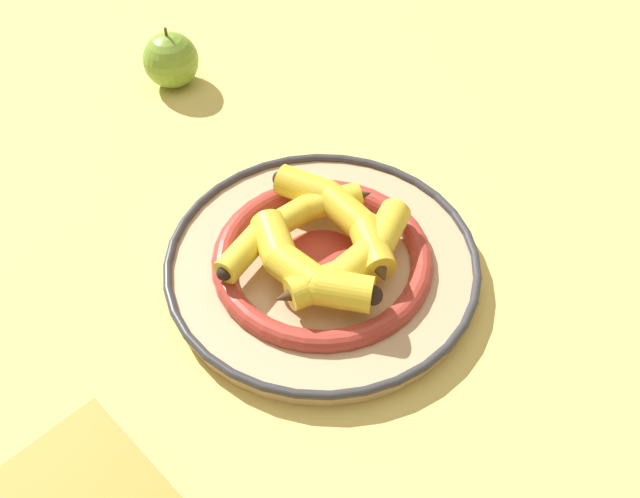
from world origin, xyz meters
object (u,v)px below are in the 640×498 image
Objects in this scene: banana_b at (353,260)px; banana_d at (289,223)px; banana_c at (343,217)px; decorative_bowl at (320,262)px; banana_a at (302,266)px; apple at (171,60)px.

banana_d is at bearing 95.32° from banana_b.
banana_b is at bearing 150.48° from banana_c.
decorative_bowl is 0.06m from banana_b.
banana_a is 0.90× the size of banana_d.
banana_d is 0.38m from apple.
decorative_bowl is at bearing -28.18° from apple.
banana_d is (-0.04, 0.01, 0.03)m from decorative_bowl.
banana_c is (0.00, 0.04, 0.04)m from decorative_bowl.
banana_a is (0.00, -0.04, 0.04)m from decorative_bowl.
banana_a reaches higher than banana_b.
apple reaches higher than banana_d.
decorative_bowl is at bearing 95.40° from banana_b.
decorative_bowl is 0.42m from apple.
banana_b is 0.99× the size of banana_c.
banana_b reaches higher than decorative_bowl.
banana_c is (-0.04, 0.05, 0.00)m from banana_b.
banana_a is 0.93× the size of banana_c.
banana_b is 2.13× the size of apple.
banana_b is at bearing 102.19° from banana_d.
banana_b is 0.06m from banana_c.
banana_c is (0.00, 0.09, -0.00)m from banana_a.
banana_c is 0.98× the size of banana_d.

